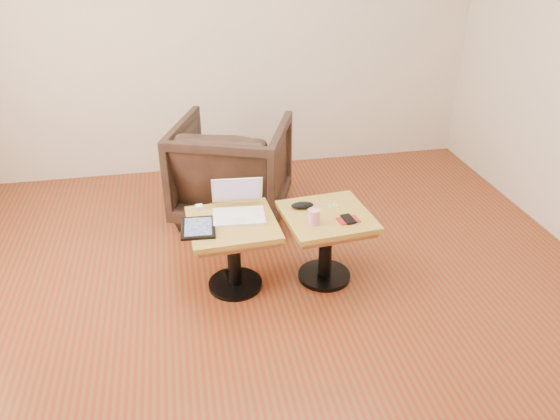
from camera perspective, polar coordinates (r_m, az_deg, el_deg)
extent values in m
cube|color=brown|center=(3.38, -0.74, -10.80)|extent=(4.50, 4.50, 0.01)
cube|color=beige|center=(4.90, -5.92, 19.21)|extent=(4.50, 0.02, 2.70)
cylinder|color=black|center=(3.61, -4.69, -7.70)|extent=(0.35, 0.35, 0.03)
cylinder|color=black|center=(3.48, -4.83, -4.71)|extent=(0.09, 0.09, 0.42)
cube|color=brown|center=(3.38, -4.97, -2.01)|extent=(0.52, 0.52, 0.04)
cube|color=olive|center=(3.36, -4.99, -1.47)|extent=(0.56, 0.56, 0.03)
cylinder|color=black|center=(3.68, 4.64, -6.81)|extent=(0.35, 0.35, 0.03)
cylinder|color=black|center=(3.56, 4.78, -3.86)|extent=(0.09, 0.09, 0.42)
cube|color=brown|center=(3.46, 4.91, -1.19)|extent=(0.53, 0.53, 0.04)
cube|color=olive|center=(3.44, 4.93, -0.67)|extent=(0.58, 0.58, 0.03)
cube|color=white|center=(3.38, -4.32, -0.68)|extent=(0.34, 0.25, 0.02)
cube|color=silver|center=(3.41, -4.35, -0.26)|extent=(0.27, 0.13, 0.00)
cube|color=silver|center=(3.32, -4.27, -1.06)|extent=(0.09, 0.06, 0.00)
cube|color=white|center=(3.47, -4.51, 2.09)|extent=(0.33, 0.11, 0.20)
cube|color=#9C4F43|center=(3.47, -4.51, 2.09)|extent=(0.29, 0.09, 0.17)
cube|color=black|center=(3.29, -8.54, -1.85)|extent=(0.22, 0.27, 0.02)
cube|color=#191E38|center=(3.29, -8.55, -1.71)|extent=(0.17, 0.22, 0.00)
cube|color=white|center=(3.51, -8.44, 0.30)|extent=(0.05, 0.05, 0.03)
ellipsoid|color=black|center=(3.48, 2.35, 0.49)|extent=(0.15, 0.07, 0.05)
cylinder|color=#DE3C58|center=(3.30, 3.54, -0.70)|extent=(0.10, 0.10, 0.09)
sphere|color=white|center=(3.51, 5.44, 0.41)|extent=(0.01, 0.01, 0.01)
sphere|color=white|center=(3.53, 5.69, 0.55)|extent=(0.01, 0.01, 0.01)
sphere|color=white|center=(3.53, 5.12, 0.54)|extent=(0.01, 0.01, 0.01)
sphere|color=white|center=(3.51, 5.96, 0.38)|extent=(0.01, 0.01, 0.01)
cylinder|color=white|center=(3.51, 5.44, 0.34)|extent=(0.07, 0.04, 0.00)
cube|color=maroon|center=(3.37, 7.14, -1.04)|extent=(0.14, 0.11, 0.01)
cube|color=black|center=(3.37, 7.15, -0.93)|extent=(0.08, 0.12, 0.01)
imported|color=black|center=(4.28, -5.03, 4.33)|extent=(1.08, 1.09, 0.78)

